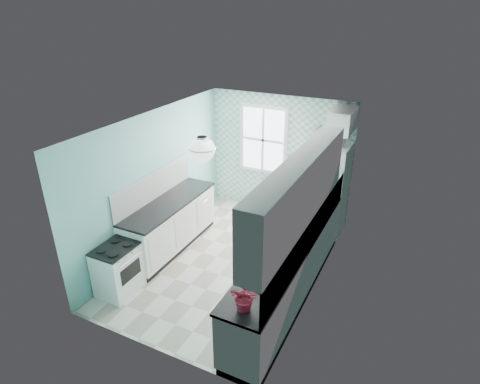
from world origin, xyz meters
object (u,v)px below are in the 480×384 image
at_px(stove, 118,269).
at_px(fruit_bowl, 262,283).
at_px(sink, 309,218).
at_px(potted_plant, 245,297).
at_px(fridge, 325,189).
at_px(ceiling_light, 202,149).
at_px(microwave, 330,137).

xyz_separation_m(stove, fruit_bowl, (2.40, 0.00, 0.56)).
relative_size(sink, potted_plant, 1.49).
bearing_deg(potted_plant, fridge, 91.38).
relative_size(ceiling_light, sink, 0.66).
bearing_deg(ceiling_light, potted_plant, -43.88).
bearing_deg(stove, fruit_bowl, -1.85).
bearing_deg(fridge, microwave, 56.64).
relative_size(ceiling_light, potted_plant, 0.98).
distance_m(sink, microwave, 1.65).
xyz_separation_m(ceiling_light, sink, (1.20, 1.28, -1.39)).
bearing_deg(fridge, stove, -122.29).
height_order(potted_plant, microwave, microwave).
bearing_deg(ceiling_light, fridge, 66.79).
xyz_separation_m(fridge, sink, (0.09, -1.31, 0.04)).
xyz_separation_m(sink, fruit_bowl, (-0.00, -1.94, 0.04)).
distance_m(stove, fruit_bowl, 2.46).
xyz_separation_m(stove, microwave, (2.31, 3.26, 1.51)).
xyz_separation_m(fruit_bowl, microwave, (-0.09, 3.26, 0.95)).
height_order(sink, microwave, microwave).
bearing_deg(potted_plant, stove, 168.62).
distance_m(fridge, stove, 4.02).
bearing_deg(potted_plant, ceiling_light, 136.12).
relative_size(fridge, fruit_bowl, 6.93).
distance_m(fruit_bowl, potted_plant, 0.51).
relative_size(potted_plant, microwave, 0.70).
xyz_separation_m(sink, microwave, (-0.09, 1.31, 0.99)).
distance_m(ceiling_light, fruit_bowl, 1.93).
bearing_deg(ceiling_light, stove, -150.77).
distance_m(stove, sink, 3.14).
height_order(fridge, stove, fridge).
height_order(fridge, fruit_bowl, fridge).
bearing_deg(microwave, fridge, 57.26).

